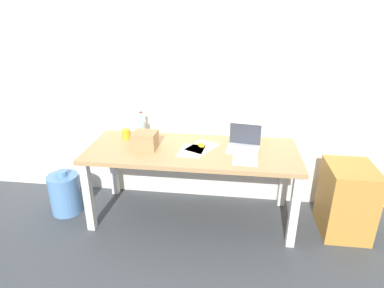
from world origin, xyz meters
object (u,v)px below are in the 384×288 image
at_px(laptop_right, 244,144).
at_px(beer_bottle, 142,128).
at_px(water_cooler_jug, 65,193).
at_px(computer_mouse, 201,145).
at_px(cardboard_box, 145,140).
at_px(desk, 192,158).
at_px(coffee_mug, 126,134).
at_px(filing_cabinet, 346,200).

bearing_deg(laptop_right, beer_bottle, 170.44).
bearing_deg(water_cooler_jug, computer_mouse, 5.94).
bearing_deg(cardboard_box, computer_mouse, 10.70).
bearing_deg(beer_bottle, desk, -23.95).
xyz_separation_m(beer_bottle, cardboard_box, (0.11, -0.27, -0.02)).
distance_m(desk, coffee_mug, 0.71).
height_order(beer_bottle, water_cooler_jug, beer_bottle).
bearing_deg(beer_bottle, cardboard_box, -68.57).
bearing_deg(laptop_right, computer_mouse, -179.00).
bearing_deg(laptop_right, desk, -171.67).
distance_m(beer_bottle, coffee_mug, 0.16).
height_order(cardboard_box, water_cooler_jug, cardboard_box).
bearing_deg(cardboard_box, laptop_right, 6.52).
bearing_deg(coffee_mug, computer_mouse, -8.63).
bearing_deg(desk, beer_bottle, 156.05).
relative_size(beer_bottle, filing_cabinet, 0.40).
height_order(desk, cardboard_box, cardboard_box).
height_order(cardboard_box, coffee_mug, cardboard_box).
xyz_separation_m(desk, filing_cabinet, (1.40, -0.04, -0.31)).
bearing_deg(coffee_mug, beer_bottle, 23.02).
xyz_separation_m(beer_bottle, filing_cabinet, (1.94, -0.28, -0.50)).
xyz_separation_m(computer_mouse, coffee_mug, (-0.75, 0.11, 0.03)).
distance_m(cardboard_box, filing_cabinet, 1.89).
xyz_separation_m(computer_mouse, water_cooler_jug, (-1.35, -0.14, -0.54)).
relative_size(computer_mouse, water_cooler_jug, 0.22).
bearing_deg(beer_bottle, water_cooler_jug, -156.92).
height_order(laptop_right, cardboard_box, laptop_right).
bearing_deg(cardboard_box, water_cooler_jug, -176.94).
height_order(laptop_right, beer_bottle, beer_bottle).
bearing_deg(laptop_right, cardboard_box, -173.48).
bearing_deg(beer_bottle, computer_mouse, -16.01).
bearing_deg(laptop_right, water_cooler_jug, -175.16).
distance_m(desk, cardboard_box, 0.46).
bearing_deg(desk, coffee_mug, 165.41).
bearing_deg(computer_mouse, filing_cabinet, -27.32).
bearing_deg(water_cooler_jug, cardboard_box, 3.06).
relative_size(beer_bottle, cardboard_box, 1.25).
bearing_deg(computer_mouse, desk, -164.36).
bearing_deg(desk, filing_cabinet, -1.76).
bearing_deg(water_cooler_jug, filing_cabinet, 0.76).
xyz_separation_m(cardboard_box, water_cooler_jug, (-0.85, -0.05, -0.60)).
relative_size(laptop_right, beer_bottle, 1.22).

